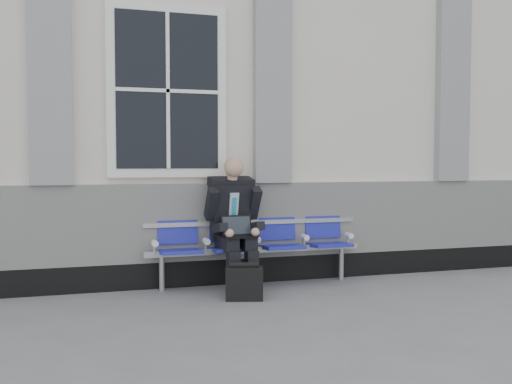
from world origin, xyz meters
name	(u,v)px	position (x,y,z in m)	size (l,w,h in m)	color
ground	(152,324)	(0.00, 0.00, 0.00)	(70.00, 70.00, 0.00)	slate
station_building	(123,109)	(-0.02, 3.47, 2.22)	(14.40, 4.40, 4.49)	beige
bench	(255,238)	(1.35, 1.32, 0.55)	(2.60, 0.47, 0.91)	#9EA0A3
businessman	(234,219)	(1.06, 1.18, 0.80)	(0.63, 0.85, 1.50)	black
briefcase	(244,283)	(1.03, 0.63, 0.18)	(0.42, 0.26, 0.40)	black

